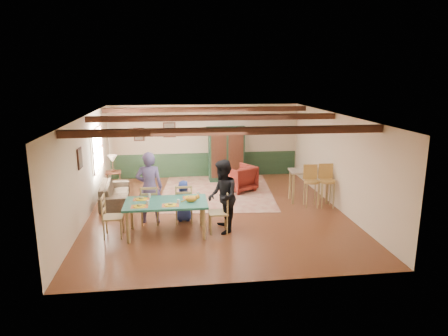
{
  "coord_description": "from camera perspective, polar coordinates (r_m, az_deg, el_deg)",
  "views": [
    {
      "loc": [
        -1.12,
        -10.67,
        3.81
      ],
      "look_at": [
        0.27,
        0.43,
        1.15
      ],
      "focal_mm": 32.0,
      "sensor_mm": 36.0,
      "label": 1
    }
  ],
  "objects": [
    {
      "name": "bar_stool_right",
      "position": [
        11.92,
        14.47,
        -2.54
      ],
      "size": [
        0.48,
        0.52,
        1.26
      ],
      "primitive_type": null,
      "rotation": [
        0.0,
        0.0,
        -0.08
      ],
      "color": "tan",
      "rests_on": "floor"
    },
    {
      "name": "person_man",
      "position": [
        10.47,
        -10.61,
        -2.77
      ],
      "size": [
        0.69,
        0.45,
        1.88
      ],
      "primitive_type": "imported",
      "rotation": [
        0.0,
        0.0,
        3.14
      ],
      "color": "#60528C",
      "rests_on": "floor"
    },
    {
      "name": "wainscot_back",
      "position": [
        15.07,
        -2.7,
        0.47
      ],
      "size": [
        6.95,
        0.03,
        0.9
      ],
      "primitive_type": "cube",
      "color": "#203A24",
      "rests_on": "floor"
    },
    {
      "name": "person_child",
      "position": [
        10.56,
        -5.78,
        -4.68
      ],
      "size": [
        0.54,
        0.35,
        1.1
      ],
      "primitive_type": "imported",
      "rotation": [
        0.0,
        0.0,
        3.14
      ],
      "color": "navy",
      "rests_on": "floor"
    },
    {
      "name": "dining_table",
      "position": [
        9.79,
        -8.21,
        -7.1
      ],
      "size": [
        1.96,
        1.09,
        0.82
      ],
      "primitive_type": null,
      "rotation": [
        0.0,
        0.0,
        -0.0
      ],
      "color": "#206756",
      "rests_on": "floor"
    },
    {
      "name": "table_lamp",
      "position": [
        13.75,
        -15.62,
        0.64
      ],
      "size": [
        0.32,
        0.32,
        0.56
      ],
      "primitive_type": null,
      "rotation": [
        0.0,
        0.0,
        0.02
      ],
      "color": "#D0AD86",
      "rests_on": "end_table"
    },
    {
      "name": "place_setting_near_left",
      "position": [
        9.41,
        -11.99,
        -5.11
      ],
      "size": [
        0.44,
        0.33,
        0.11
      ],
      "primitive_type": null,
      "rotation": [
        0.0,
        0.0,
        -0.0
      ],
      "color": "yellow",
      "rests_on": "dining_table"
    },
    {
      "name": "place_setting_far_right",
      "position": [
        9.9,
        -4.79,
        -3.94
      ],
      "size": [
        0.44,
        0.33,
        0.11
      ],
      "primitive_type": null,
      "rotation": [
        0.0,
        0.0,
        -0.0
      ],
      "color": "yellow",
      "rests_on": "dining_table"
    },
    {
      "name": "dining_chair_end_right",
      "position": [
        9.8,
        -0.84,
        -6.26
      ],
      "size": [
        0.48,
        0.46,
        1.04
      ],
      "primitive_type": null,
      "rotation": [
        0.0,
        0.0,
        -1.57
      ],
      "color": "#A08550",
      "rests_on": "floor"
    },
    {
      "name": "armoire",
      "position": [
        14.35,
        0.34,
        2.0
      ],
      "size": [
        1.4,
        0.59,
        1.96
      ],
      "primitive_type": "cube",
      "rotation": [
        0.0,
        0.0,
        0.02
      ],
      "color": "#133020",
      "rests_on": "floor"
    },
    {
      "name": "picture_back_a",
      "position": [
        14.78,
        -7.8,
        5.43
      ],
      "size": [
        0.45,
        0.04,
        0.55
      ],
      "primitive_type": null,
      "color": "#7B6E59",
      "rests_on": "wall_back"
    },
    {
      "name": "end_table",
      "position": [
        13.89,
        -15.47,
        -1.73
      ],
      "size": [
        0.56,
        0.56,
        0.61
      ],
      "primitive_type": null,
      "rotation": [
        0.0,
        0.0,
        0.13
      ],
      "color": "black",
      "rests_on": "floor"
    },
    {
      "name": "dining_chair_far_left",
      "position": [
        10.51,
        -10.54,
        -5.11
      ],
      "size": [
        0.46,
        0.48,
        1.04
      ],
      "primitive_type": null,
      "rotation": [
        0.0,
        0.0,
        3.14
      ],
      "color": "#A08550",
      "rests_on": "floor"
    },
    {
      "name": "armchair",
      "position": [
        13.23,
        2.18,
        -1.44
      ],
      "size": [
        1.27,
        1.28,
        0.86
      ],
      "primitive_type": "imported",
      "rotation": [
        0.0,
        0.0,
        -2.59
      ],
      "color": "#4E110F",
      "rests_on": "floor"
    },
    {
      "name": "ceiling_beam_mid",
      "position": [
        11.19,
        -1.37,
        7.21
      ],
      "size": [
        6.95,
        0.16,
        0.16
      ],
      "primitive_type": "cube",
      "color": "black",
      "rests_on": "ceiling"
    },
    {
      "name": "dining_chair_far_right",
      "position": [
        10.49,
        -5.77,
        -4.99
      ],
      "size": [
        0.46,
        0.48,
        1.04
      ],
      "primitive_type": null,
      "rotation": [
        0.0,
        0.0,
        3.14
      ],
      "color": "#A08550",
      "rests_on": "floor"
    },
    {
      "name": "place_setting_far_left",
      "position": [
        9.93,
        -11.74,
        -4.12
      ],
      "size": [
        0.44,
        0.33,
        0.11
      ],
      "primitive_type": null,
      "rotation": [
        0.0,
        0.0,
        -0.0
      ],
      "color": "yellow",
      "rests_on": "dining_table"
    },
    {
      "name": "ceiling",
      "position": [
        10.78,
        -1.15,
        7.46
      ],
      "size": [
        7.0,
        8.0,
        0.02
      ],
      "primitive_type": "cube",
      "color": "silver",
      "rests_on": "wall_back"
    },
    {
      "name": "bar_stool_left",
      "position": [
        11.85,
        12.37,
        -2.6
      ],
      "size": [
        0.47,
        0.51,
        1.23
      ],
      "primitive_type": null,
      "rotation": [
        0.0,
        0.0,
        -0.08
      ],
      "color": "tan",
      "rests_on": "floor"
    },
    {
      "name": "place_setting_near_center",
      "position": [
        9.37,
        -7.66,
        -5.01
      ],
      "size": [
        0.44,
        0.33,
        0.11
      ],
      "primitive_type": null,
      "rotation": [
        0.0,
        0.0,
        -0.0
      ],
      "color": "yellow",
      "rests_on": "dining_table"
    },
    {
      "name": "wall_left",
      "position": [
        11.2,
        -19.22,
        -0.07
      ],
      "size": [
        0.02,
        8.0,
        2.7
      ],
      "primitive_type": "cube",
      "color": "beige",
      "rests_on": "floor"
    },
    {
      "name": "counter_table",
      "position": [
        12.38,
        11.94,
        -2.5
      ],
      "size": [
        1.23,
        0.79,
        0.97
      ],
      "primitive_type": null,
      "rotation": [
        0.0,
        0.0,
        -0.1
      ],
      "color": "tan",
      "rests_on": "floor"
    },
    {
      "name": "dining_chair_end_left",
      "position": [
        9.86,
        -15.57,
        -6.63
      ],
      "size": [
        0.48,
        0.46,
        1.04
      ],
      "primitive_type": null,
      "rotation": [
        0.0,
        0.0,
        1.57
      ],
      "color": "#A08550",
      "rests_on": "floor"
    },
    {
      "name": "wall_right",
      "position": [
        11.88,
        15.92,
        0.91
      ],
      "size": [
        0.02,
        8.0,
        2.7
      ],
      "primitive_type": "cube",
      "color": "beige",
      "rests_on": "floor"
    },
    {
      "name": "person_woman",
      "position": [
        9.69,
        -0.21,
        -4.11
      ],
      "size": [
        0.68,
        0.87,
        1.8
      ],
      "primitive_type": "imported",
      "rotation": [
        0.0,
        0.0,
        -1.57
      ],
      "color": "black",
      "rests_on": "floor"
    },
    {
      "name": "wall_back",
      "position": [
        14.92,
        -2.74,
        3.86
      ],
      "size": [
        7.0,
        0.02,
        2.7
      ],
      "primitive_type": "cube",
      "color": "beige",
      "rests_on": "floor"
    },
    {
      "name": "sofa",
      "position": [
        12.49,
        -15.32,
        -3.43
      ],
      "size": [
        0.96,
        2.11,
        0.6
      ],
      "primitive_type": "imported",
      "rotation": [
        0.0,
        0.0,
        1.65
      ],
      "color": "#3E3427",
      "rests_on": "floor"
    },
    {
      "name": "ceiling_beam_back",
      "position": [
        13.77,
        -2.47,
        8.36
      ],
      "size": [
        6.95,
        0.16,
        0.16
      ],
      "primitive_type": "cube",
      "color": "black",
      "rests_on": "ceiling"
    },
    {
      "name": "ceiling_beam_front",
      "position": [
        8.53,
        0.47,
        5.29
      ],
      "size": [
        6.95,
        0.16,
        0.16
      ],
      "primitive_type": "cube",
      "color": "black",
      "rests_on": "ceiling"
    },
    {
      "name": "cat",
      "position": [
        9.52,
        -4.7,
        -4.37
      ],
      "size": [
        0.39,
        0.15,
        0.2
      ],
      "primitive_type": null,
      "rotation": [
        0.0,
        0.0,
        -0.0
      ],
      "color": "orange",
      "rests_on": "dining_table"
    },
    {
      "name": "floor",
      "position": [
        11.38,
        -1.09,
        -6.18
      ],
      "size": [
        8.0,
        8.0,
        0.0
      ],
      "primitive_type": "plane",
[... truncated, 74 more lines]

